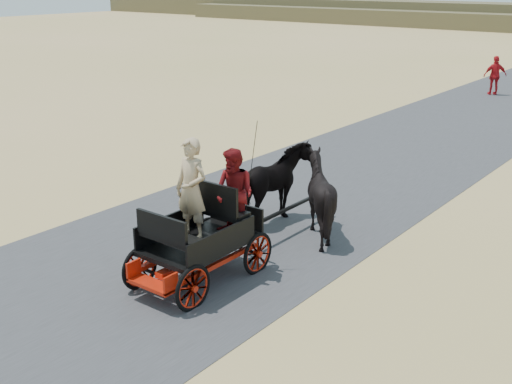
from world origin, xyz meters
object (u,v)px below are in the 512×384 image
Objects in this scene: carriage at (200,260)px; pedestrian at (495,75)px; horse_right at (320,196)px; horse_left at (276,186)px.

pedestrian is at bearing 95.48° from carriage.
pedestrian is (-2.08, 21.71, 0.50)m from carriage.
carriage is 21.81m from pedestrian.
horse_right is 0.98× the size of pedestrian.
pedestrian is (-1.53, 18.71, 0.02)m from horse_left.
horse_right is (0.55, 3.00, 0.49)m from carriage.
pedestrian is (-2.63, 18.71, 0.01)m from horse_right.
horse_left is at bearing 100.39° from carriage.
horse_left is at bearing 0.00° from horse_right.
pedestrian reaches higher than horse_left.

